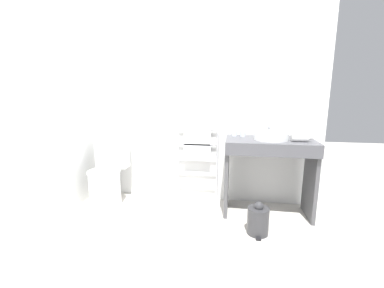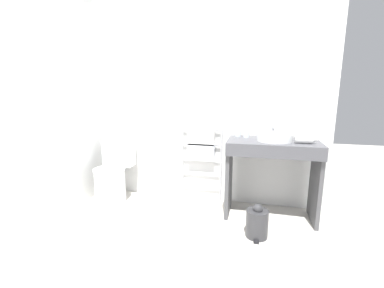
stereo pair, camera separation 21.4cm
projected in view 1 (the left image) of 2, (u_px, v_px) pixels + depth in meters
The scene contains 13 objects.
ground_plane at pixel (166, 280), 1.93m from camera, with size 12.00×12.00×0.00m, color beige.
wall_back at pixel (197, 95), 3.21m from camera, with size 3.06×0.12×2.69m, color white.
wall_side at pixel (45, 96), 2.64m from camera, with size 0.12×2.29×2.69m, color white.
toilet at pixel (107, 178), 3.21m from camera, with size 0.40×0.54×0.77m.
towel_radiator at pixel (197, 150), 3.24m from camera, with size 0.53×0.06×0.96m.
vanity_counter at pixel (269, 164), 2.87m from camera, with size 0.96×0.53×0.87m.
sink_basin at pixel (271, 136), 2.80m from camera, with size 0.37×0.37×0.08m.
faucet at pixel (269, 129), 2.98m from camera, with size 0.02×0.10×0.14m.
cup_near_wall at pixel (235, 132), 3.04m from camera, with size 0.06×0.06×0.09m.
cup_near_edge at pixel (243, 133), 2.99m from camera, with size 0.07×0.07×0.09m.
hair_dryer at pixel (301, 138), 2.70m from camera, with size 0.23×0.16×0.08m.
trash_bin at pixel (258, 220), 2.53m from camera, with size 0.21×0.24×0.34m.
bath_mat at pixel (88, 225), 2.71m from camera, with size 0.56×0.36×0.01m, color silver.
Camera 1 is at (0.46, -1.63, 1.39)m, focal length 24.00 mm.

